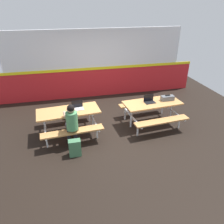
{
  "coord_description": "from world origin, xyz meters",
  "views": [
    {
      "loc": [
        -1.28,
        -5.63,
        3.46
      ],
      "look_at": [
        0.0,
        -0.14,
        0.55
      ],
      "focal_mm": 34.49,
      "sensor_mm": 36.0,
      "label": 1
    }
  ],
  "objects_px": {
    "toolbox_grey": "(167,98)",
    "tote_bag_bright": "(72,113)",
    "picnic_table_left": "(69,116)",
    "laptop_dark": "(149,101)",
    "picnic_table_right": "(152,107)",
    "student_nearer": "(72,121)",
    "backpack_dark": "(75,148)",
    "laptop_silver": "(78,107)"
  },
  "relations": [
    {
      "from": "picnic_table_right",
      "to": "student_nearer",
      "type": "bearing_deg",
      "value": -167.68
    },
    {
      "from": "picnic_table_right",
      "to": "laptop_silver",
      "type": "distance_m",
      "value": 2.26
    },
    {
      "from": "student_nearer",
      "to": "toolbox_grey",
      "type": "xyz_separation_m",
      "value": [
        2.97,
        0.58,
        0.1
      ]
    },
    {
      "from": "laptop_silver",
      "to": "backpack_dark",
      "type": "height_order",
      "value": "laptop_silver"
    },
    {
      "from": "picnic_table_right",
      "to": "backpack_dark",
      "type": "distance_m",
      "value": 2.69
    },
    {
      "from": "picnic_table_left",
      "to": "picnic_table_right",
      "type": "distance_m",
      "value": 2.52
    },
    {
      "from": "student_nearer",
      "to": "laptop_silver",
      "type": "bearing_deg",
      "value": 70.55
    },
    {
      "from": "picnic_table_right",
      "to": "backpack_dark",
      "type": "bearing_deg",
      "value": -156.9
    },
    {
      "from": "student_nearer",
      "to": "laptop_silver",
      "type": "relative_size",
      "value": 3.58
    },
    {
      "from": "laptop_dark",
      "to": "toolbox_grey",
      "type": "distance_m",
      "value": 0.6
    },
    {
      "from": "student_nearer",
      "to": "backpack_dark",
      "type": "relative_size",
      "value": 2.74
    },
    {
      "from": "laptop_dark",
      "to": "tote_bag_bright",
      "type": "distance_m",
      "value": 2.56
    },
    {
      "from": "tote_bag_bright",
      "to": "laptop_silver",
      "type": "bearing_deg",
      "value": -79.49
    },
    {
      "from": "laptop_silver",
      "to": "backpack_dark",
      "type": "relative_size",
      "value": 0.77
    },
    {
      "from": "student_nearer",
      "to": "backpack_dark",
      "type": "height_order",
      "value": "student_nearer"
    },
    {
      "from": "toolbox_grey",
      "to": "picnic_table_left",
      "type": "bearing_deg",
      "value": -179.5
    },
    {
      "from": "picnic_table_right",
      "to": "picnic_table_left",
      "type": "bearing_deg",
      "value": 179.62
    },
    {
      "from": "picnic_table_left",
      "to": "laptop_silver",
      "type": "distance_m",
      "value": 0.35
    },
    {
      "from": "toolbox_grey",
      "to": "tote_bag_bright",
      "type": "distance_m",
      "value": 3.11
    },
    {
      "from": "picnic_table_right",
      "to": "tote_bag_bright",
      "type": "distance_m",
      "value": 2.61
    },
    {
      "from": "picnic_table_right",
      "to": "laptop_silver",
      "type": "xyz_separation_m",
      "value": [
        -2.24,
        0.08,
        0.21
      ]
    },
    {
      "from": "backpack_dark",
      "to": "picnic_table_right",
      "type": "bearing_deg",
      "value": 23.1
    },
    {
      "from": "picnic_table_right",
      "to": "student_nearer",
      "type": "height_order",
      "value": "student_nearer"
    },
    {
      "from": "toolbox_grey",
      "to": "backpack_dark",
      "type": "height_order",
      "value": "toolbox_grey"
    },
    {
      "from": "backpack_dark",
      "to": "laptop_silver",
      "type": "bearing_deg",
      "value": 79.5
    },
    {
      "from": "toolbox_grey",
      "to": "laptop_silver",
      "type": "bearing_deg",
      "value": 179.28
    },
    {
      "from": "picnic_table_right",
      "to": "laptop_dark",
      "type": "height_order",
      "value": "laptop_dark"
    },
    {
      "from": "picnic_table_left",
      "to": "laptop_dark",
      "type": "xyz_separation_m",
      "value": [
        2.42,
        0.01,
        0.21
      ]
    },
    {
      "from": "toolbox_grey",
      "to": "backpack_dark",
      "type": "relative_size",
      "value": 0.91
    },
    {
      "from": "picnic_table_left",
      "to": "picnic_table_right",
      "type": "bearing_deg",
      "value": -0.38
    },
    {
      "from": "laptop_dark",
      "to": "toolbox_grey",
      "type": "xyz_separation_m",
      "value": [
        0.6,
        0.01,
        0.02
      ]
    },
    {
      "from": "picnic_table_left",
      "to": "backpack_dark",
      "type": "xyz_separation_m",
      "value": [
        0.06,
        -1.06,
        -0.36
      ]
    },
    {
      "from": "picnic_table_left",
      "to": "backpack_dark",
      "type": "bearing_deg",
      "value": -86.59
    },
    {
      "from": "picnic_table_left",
      "to": "tote_bag_bright",
      "type": "bearing_deg",
      "value": 83.23
    },
    {
      "from": "student_nearer",
      "to": "toolbox_grey",
      "type": "bearing_deg",
      "value": 11.07
    },
    {
      "from": "picnic_table_left",
      "to": "laptop_silver",
      "type": "bearing_deg",
      "value": 12.6
    },
    {
      "from": "backpack_dark",
      "to": "tote_bag_bright",
      "type": "relative_size",
      "value": 1.02
    },
    {
      "from": "picnic_table_left",
      "to": "student_nearer",
      "type": "distance_m",
      "value": 0.57
    },
    {
      "from": "student_nearer",
      "to": "laptop_silver",
      "type": "height_order",
      "value": "student_nearer"
    },
    {
      "from": "picnic_table_right",
      "to": "laptop_dark",
      "type": "relative_size",
      "value": 5.29
    },
    {
      "from": "picnic_table_right",
      "to": "toolbox_grey",
      "type": "relative_size",
      "value": 4.47
    },
    {
      "from": "picnic_table_left",
      "to": "student_nearer",
      "type": "bearing_deg",
      "value": -84.38
    }
  ]
}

